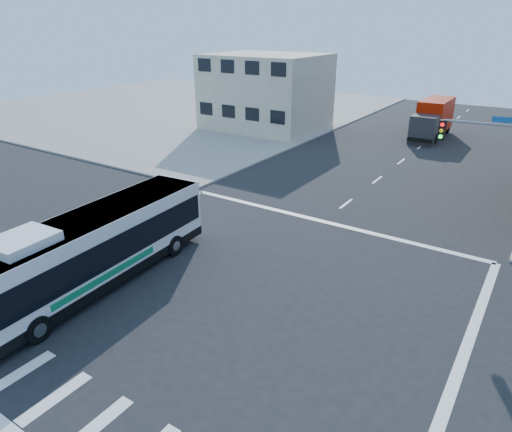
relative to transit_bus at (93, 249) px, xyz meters
The scene contains 6 objects.
ground 6.38m from the transit_bus, 26.14° to the left, with size 120.00×120.00×0.00m, color black.
sidewalk_nw 47.90m from the transit_bus, 128.06° to the left, with size 50.00×50.00×0.15m, color gray.
building_west 34.72m from the transit_bus, 109.44° to the left, with size 12.06×10.06×8.00m.
signal_mast_ne 19.99m from the transit_bus, 42.42° to the left, with size 7.91×1.13×8.07m.
transit_bus is the anchor object (origin of this frame).
box_truck 38.63m from the transit_bus, 82.21° to the left, with size 2.58×8.48×3.81m.
Camera 1 is at (10.48, -13.75, 11.03)m, focal length 32.00 mm.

